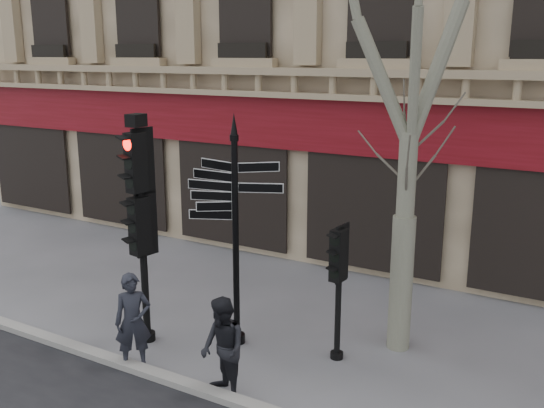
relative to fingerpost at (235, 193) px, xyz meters
The scene contains 7 objects.
ground 3.04m from the fingerpost, 22.13° to the right, with size 80.00×80.00×0.00m, color slate.
kerb 3.44m from the fingerpost, 63.22° to the right, with size 80.00×0.25×0.12m, color gray.
fingerpost is the anchor object (origin of this frame).
traffic_signal_main 1.71m from the fingerpost, 153.17° to the right, with size 0.52×0.41×4.25m.
traffic_signal_secondary 2.25m from the fingerpost, 11.50° to the left, with size 0.43×0.32×2.40m.
pedestrian_a 2.81m from the fingerpost, 121.75° to the right, with size 0.62×0.41×1.70m, color #1F212A.
pedestrian_b 2.77m from the fingerpost, 63.28° to the right, with size 0.80×0.62×1.65m, color black.
Camera 1 is at (4.88, -8.31, 5.26)m, focal length 40.00 mm.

